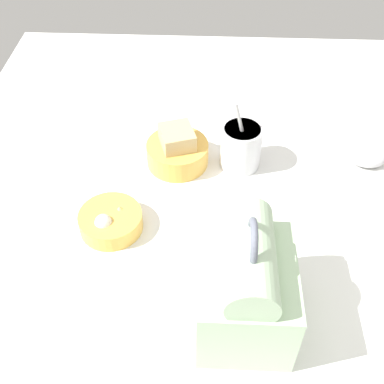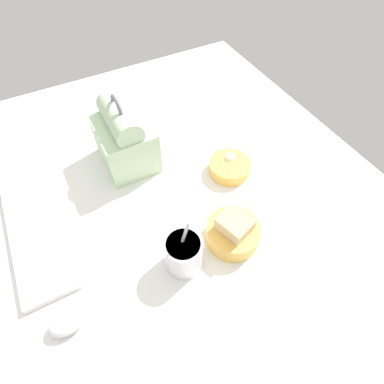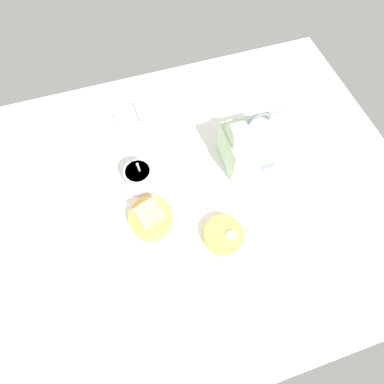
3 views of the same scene
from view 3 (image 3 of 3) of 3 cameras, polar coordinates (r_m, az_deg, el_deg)
desk_surface at (r=95.62cm, az=-0.10°, el=-0.42°), size 140.00×110.00×2.00cm
keyboard at (r=114.83cm, az=-1.10°, el=16.78°), size 36.98×12.17×2.10cm
lunch_bag at (r=95.94cm, az=11.44°, el=9.20°), size 17.54×14.20×22.04cm
soup_cup at (r=92.95cm, az=-9.94°, el=2.62°), size 8.35×8.35×15.62cm
bento_bowl_sandwich at (r=88.68cm, az=-7.76°, el=-4.95°), size 12.85×12.85×8.60cm
bento_bowl_snacks at (r=87.96cm, az=6.06°, el=-8.20°), size 11.63×11.63×4.95cm
computer_mouse at (r=111.39cm, az=-13.45°, el=13.24°), size 4.96×7.30×3.36cm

